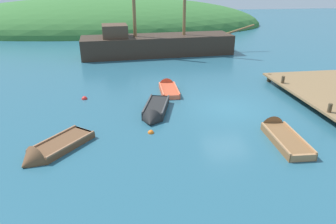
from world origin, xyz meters
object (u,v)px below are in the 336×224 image
Objects in this scene: rowboat_far at (50,152)px; rowboat_outer_left at (280,135)px; buoy_red at (85,99)px; sailing_ship at (156,48)px; rowboat_near_dock at (168,89)px; rowboat_outer_right at (155,112)px; buoy_orange at (151,133)px.

rowboat_far reaches higher than rowboat_outer_left.
sailing_ship is at bearing 63.53° from buoy_red.
rowboat_near_dock is (-4.05, 7.05, -0.01)m from rowboat_outer_left.
rowboat_outer_right is at bearing 61.00° from rowboat_outer_left.
rowboat_near_dock is at bearing 32.73° from rowboat_outer_left.
rowboat_outer_right is 2.12m from buoy_orange.
rowboat_outer_left is (5.29, -3.29, -0.04)m from rowboat_outer_right.
rowboat_outer_right reaches higher than rowboat_near_dock.
sailing_ship is at bearing 14.74° from rowboat_outer_left.
rowboat_outer_left is at bearing 128.85° from rowboat_far.
rowboat_near_dock is at bearing 9.78° from buoy_red.
sailing_ship reaches higher than buoy_orange.
sailing_ship reaches higher than rowboat_far.
rowboat_far is 1.06× the size of rowboat_near_dock.
rowboat_far is 9.15m from rowboat_near_dock.
rowboat_outer_right is at bearing -100.60° from sailing_ship.
rowboat_near_dock is (5.88, 7.01, 0.01)m from rowboat_far.
buoy_red is at bearing 100.72° from rowboat_near_dock.
buoy_orange is at bearing 165.04° from rowboat_near_dock.
buoy_red reaches higher than buoy_orange.
rowboat_far is 0.90× the size of rowboat_outer_left.
rowboat_outer_right is at bearing 162.56° from rowboat_near_dock.
rowboat_outer_left is at bearing 73.93° from rowboat_outer_right.
rowboat_outer_right reaches higher than rowboat_outer_left.
rowboat_outer_right is 1.12× the size of rowboat_near_dock.
sailing_ship is 10.29m from rowboat_near_dock.
rowboat_outer_left is at bearing -149.19° from rowboat_near_dock.
rowboat_far is at bearing -96.82° from buoy_red.
buoy_red is (-3.90, 2.87, -0.14)m from rowboat_outer_right.
rowboat_outer_left is at bearing -33.81° from buoy_red.
rowboat_near_dock is at bearing 74.10° from buoy_orange.
sailing_ship is 57.65× the size of buoy_orange.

